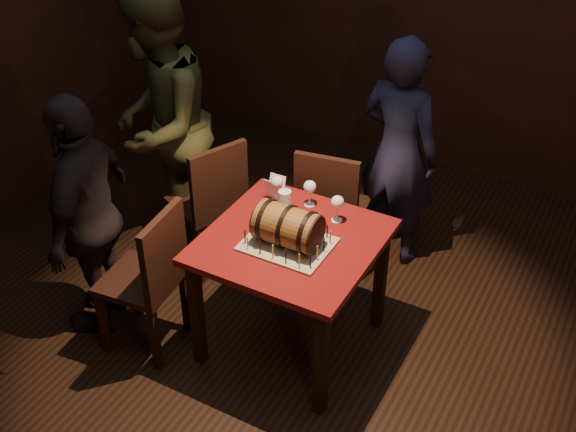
{
  "coord_description": "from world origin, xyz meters",
  "views": [
    {
      "loc": [
        1.43,
        -2.58,
        3.03
      ],
      "look_at": [
        -0.02,
        0.05,
        0.95
      ],
      "focal_mm": 45.0,
      "sensor_mm": 36.0,
      "label": 1
    }
  ],
  "objects": [
    {
      "name": "chair_left_front",
      "position": [
        -0.7,
        -0.26,
        0.52
      ],
      "size": [
        0.44,
        0.44,
        0.93
      ],
      "color": "black",
      "rests_on": "ground"
    },
    {
      "name": "pub_table",
      "position": [
        -0.04,
        0.13,
        0.64
      ],
      "size": [
        0.9,
        0.9,
        0.75
      ],
      "color": "#520D10",
      "rests_on": "ground"
    },
    {
      "name": "cake_board",
      "position": [
        -0.03,
        0.07,
        0.76
      ],
      "size": [
        0.45,
        0.35,
        0.01
      ],
      "primitive_type": "cube",
      "color": "gray",
      "rests_on": "pub_table"
    },
    {
      "name": "wine_glass_mid",
      "position": [
        -0.1,
        0.46,
        0.87
      ],
      "size": [
        0.07,
        0.07,
        0.16
      ],
      "color": "silver",
      "rests_on": "pub_table"
    },
    {
      "name": "person_left_rear",
      "position": [
        -1.25,
        0.59,
        0.91
      ],
      "size": [
        0.94,
        1.06,
        1.82
      ],
      "primitive_type": "imported",
      "rotation": [
        0.0,
        0.0,
        -1.24
      ],
      "color": "#3D4221",
      "rests_on": "ground"
    },
    {
      "name": "menu_card",
      "position": [
        -0.31,
        0.43,
        0.81
      ],
      "size": [
        0.1,
        0.05,
        0.13
      ],
      "primitive_type": null,
      "color": "white",
      "rests_on": "pub_table"
    },
    {
      "name": "pint_of_ale",
      "position": [
        -0.18,
        0.31,
        0.82
      ],
      "size": [
        0.07,
        0.07,
        0.15
      ],
      "color": "silver",
      "rests_on": "pub_table"
    },
    {
      "name": "room_shell",
      "position": [
        0.0,
        0.0,
        1.4
      ],
      "size": [
        5.04,
        5.04,
        2.8
      ],
      "color": "black",
      "rests_on": "ground"
    },
    {
      "name": "chair_back",
      "position": [
        -0.13,
        0.81,
        0.52
      ],
      "size": [
        0.46,
        0.46,
        0.93
      ],
      "color": "black",
      "rests_on": "ground"
    },
    {
      "name": "wine_glass_right",
      "position": [
        0.1,
        0.39,
        0.87
      ],
      "size": [
        0.07,
        0.07,
        0.16
      ],
      "color": "silver",
      "rests_on": "pub_table"
    },
    {
      "name": "barrel_cake",
      "position": [
        -0.03,
        0.07,
        0.87
      ],
      "size": [
        0.39,
        0.23,
        0.23
      ],
      "color": "brown",
      "rests_on": "cake_board"
    },
    {
      "name": "wine_glass_left",
      "position": [
        -0.29,
        0.41,
        0.87
      ],
      "size": [
        0.07,
        0.07,
        0.16
      ],
      "color": "silver",
      "rests_on": "pub_table"
    },
    {
      "name": "chair_left_rear",
      "position": [
        -0.83,
        0.52,
        0.52
      ],
      "size": [
        0.53,
        0.53,
        0.93
      ],
      "color": "black",
      "rests_on": "ground"
    },
    {
      "name": "person_left_front",
      "position": [
        -1.13,
        -0.22,
        0.74
      ],
      "size": [
        0.61,
        0.94,
        1.49
      ],
      "primitive_type": "imported",
      "rotation": [
        0.0,
        0.0,
        -1.26
      ],
      "color": "black",
      "rests_on": "ground"
    },
    {
      "name": "person_back",
      "position": [
        0.13,
        1.23,
        0.77
      ],
      "size": [
        0.62,
        0.46,
        1.54
      ],
      "primitive_type": "imported",
      "rotation": [
        0.0,
        0.0,
        2.96
      ],
      "color": "#1B1C36",
      "rests_on": "ground"
    },
    {
      "name": "birthday_candles",
      "position": [
        -0.03,
        0.07,
        0.8
      ],
      "size": [
        0.4,
        0.3,
        0.09
      ],
      "color": "#E4DD88",
      "rests_on": "cake_board"
    }
  ]
}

